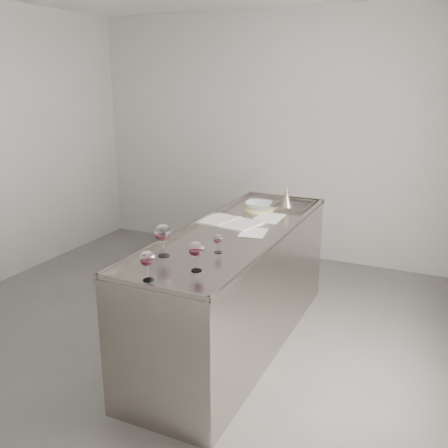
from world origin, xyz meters
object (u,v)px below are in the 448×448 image
at_px(wine_glass_small, 218,239).
at_px(notebook, 230,222).
at_px(wine_glass_middle, 147,259).
at_px(wine_glass_right, 196,250).
at_px(wine_glass_left, 163,233).
at_px(wine_funnel, 287,202).
at_px(ceramic_bowl, 259,205).
at_px(counter, 236,288).

xyz_separation_m(wine_glass_small, notebook, (-0.22, 0.68, -0.09)).
bearing_deg(wine_glass_middle, wine_glass_right, 53.40).
distance_m(wine_glass_left, wine_funnel, 1.54).
height_order(wine_glass_left, wine_glass_right, wine_glass_left).
height_order(wine_glass_small, ceramic_bowl, wine_glass_small).
bearing_deg(notebook, wine_funnel, 76.30).
height_order(counter, ceramic_bowl, ceramic_bowl).
bearing_deg(wine_glass_middle, wine_funnel, 83.24).
relative_size(ceramic_bowl, wine_funnel, 1.13).
relative_size(counter, notebook, 4.63).
relative_size(notebook, ceramic_bowl, 2.24).
relative_size(wine_glass_middle, notebook, 0.35).
xyz_separation_m(wine_glass_left, wine_funnel, (0.36, 1.49, -0.09)).
height_order(wine_glass_left, wine_glass_middle, wine_glass_left).
height_order(counter, wine_glass_right, wine_glass_right).
distance_m(wine_glass_middle, wine_glass_right, 0.31).
bearing_deg(wine_funnel, wine_glass_left, -103.54).
height_order(counter, wine_funnel, wine_funnel).
height_order(notebook, ceramic_bowl, ceramic_bowl).
height_order(ceramic_bowl, wine_funnel, wine_funnel).
distance_m(wine_glass_left, ceramic_bowl, 1.36).
bearing_deg(counter, wine_glass_left, -107.52).
xyz_separation_m(wine_glass_right, ceramic_bowl, (-0.17, 1.49, -0.09)).
xyz_separation_m(wine_glass_left, notebook, (0.08, 0.88, -0.15)).
bearing_deg(wine_glass_small, wine_glass_right, -86.43).
bearing_deg(wine_glass_right, counter, 97.01).
xyz_separation_m(wine_glass_right, wine_glass_small, (-0.02, 0.35, -0.04)).
distance_m(counter, notebook, 0.53).
bearing_deg(wine_glass_small, wine_glass_middle, -105.23).
bearing_deg(wine_glass_right, wine_glass_small, 93.57).
relative_size(notebook, wine_funnel, 2.53).
bearing_deg(wine_glass_left, ceramic_bowl, 83.63).
height_order(wine_glass_middle, wine_funnel, wine_funnel).
distance_m(wine_glass_right, wine_funnel, 1.63).
bearing_deg(wine_funnel, counter, -99.99).
xyz_separation_m(counter, wine_glass_middle, (-0.08, -1.08, 0.60)).
relative_size(wine_glass_left, wine_glass_middle, 1.19).
relative_size(wine_glass_middle, wine_glass_right, 0.96).
xyz_separation_m(wine_glass_left, ceramic_bowl, (0.15, 1.35, -0.11)).
bearing_deg(ceramic_bowl, wine_glass_left, -96.37).
bearing_deg(wine_glass_left, notebook, 84.99).
bearing_deg(wine_glass_right, notebook, 103.32).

